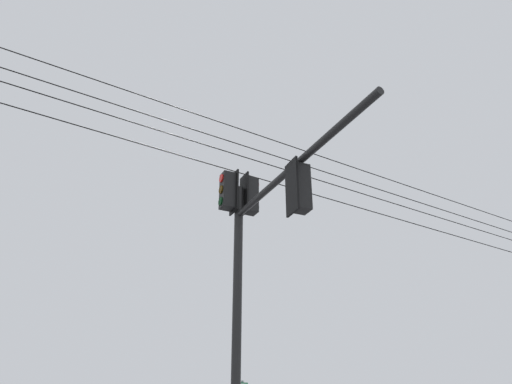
# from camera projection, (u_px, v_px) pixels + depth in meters

# --- Properties ---
(signal_mast_assembly) EXTENTS (1.29, 5.25, 7.32)m
(signal_mast_assembly) POSITION_uv_depth(u_px,v_px,m) (253.00, 247.00, 9.96)
(signal_mast_assembly) COLOR black
(signal_mast_assembly) RESTS_ON ground
(overhead_wire_span) EXTENTS (23.54, 5.38, 1.59)m
(overhead_wire_span) POSITION_uv_depth(u_px,v_px,m) (277.00, 162.00, 12.32)
(overhead_wire_span) COLOR black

